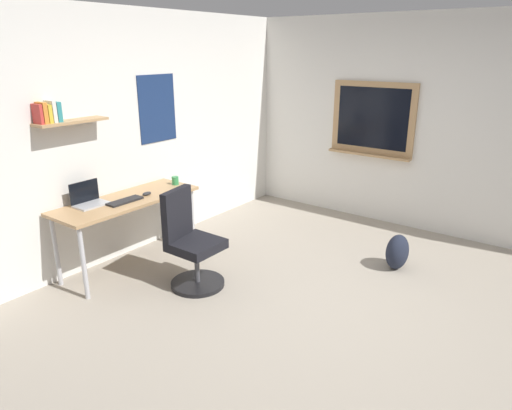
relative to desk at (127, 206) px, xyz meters
The scene contains 10 objects.
ground_plane 2.24m from the desk, 77.39° to the right, with size 5.20×5.20×0.00m, color #9E9384.
wall_back 0.87m from the desk, 38.03° to the left, with size 5.00×0.30×2.60m.
wall_right 3.63m from the desk, 35.28° to the right, with size 0.22×5.00×2.60m.
desk is the anchor object (origin of this frame).
office_chair 0.84m from the desk, 84.13° to the right, with size 0.52×0.53×0.95m.
laptop 0.39m from the desk, 157.91° to the left, with size 0.31×0.21×0.23m.
keyboard 0.14m from the desk, 137.04° to the right, with size 0.37×0.13×0.02m, color black.
computer_mouse 0.24m from the desk, 19.06° to the right, with size 0.10×0.06×0.03m, color #262628.
coffee_mug 0.67m from the desk, ahead, with size 0.08×0.08×0.09m, color #338C4C.
backpack 2.83m from the desk, 54.69° to the right, with size 0.32×0.22×0.37m, color #1E2333.
Camera 1 is at (-3.24, -1.63, 2.19)m, focal length 32.34 mm.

